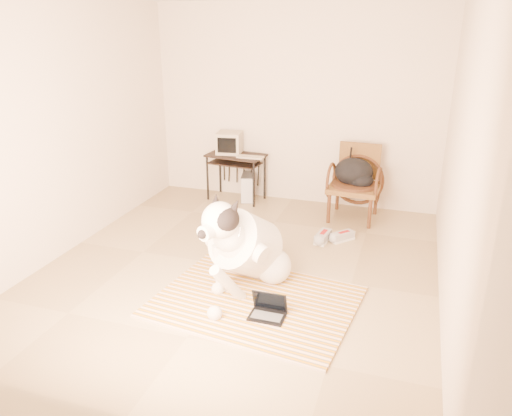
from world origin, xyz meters
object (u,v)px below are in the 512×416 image
at_px(dog, 246,247).
at_px(crt_monitor, 229,143).
at_px(rattan_chair, 355,182).
at_px(laptop, 268,310).
at_px(pc_tower, 248,187).
at_px(backpack, 355,173).
at_px(computer_desk, 236,161).

xyz_separation_m(dog, crt_monitor, (-1.08, 2.40, 0.40)).
relative_size(crt_monitor, rattan_chair, 0.40).
bearing_deg(laptop, dog, 128.21).
bearing_deg(crt_monitor, dog, -65.84).
relative_size(crt_monitor, pc_tower, 0.87).
bearing_deg(dog, backpack, 70.90).
relative_size(dog, laptop, 4.67).
xyz_separation_m(computer_desk, rattan_chair, (1.72, -0.16, -0.10)).
bearing_deg(laptop, pc_tower, 112.14).
height_order(laptop, pc_tower, pc_tower).
xyz_separation_m(laptop, crt_monitor, (-1.44, 2.87, 0.75)).
distance_m(laptop, computer_desk, 3.15).
height_order(dog, backpack, dog).
relative_size(dog, computer_desk, 1.72).
distance_m(dog, pc_tower, 2.54).
relative_size(computer_desk, crt_monitor, 2.25).
bearing_deg(backpack, pc_tower, 171.23).
bearing_deg(crt_monitor, rattan_chair, -6.88).
relative_size(computer_desk, pc_tower, 1.96).
bearing_deg(rattan_chair, dog, -109.08).
relative_size(rattan_chair, backpack, 1.88).
bearing_deg(pc_tower, backpack, -8.77).
bearing_deg(rattan_chair, backpack, -106.35).
distance_m(rattan_chair, backpack, 0.13).
bearing_deg(pc_tower, crt_monitor, 179.55).
xyz_separation_m(pc_tower, rattan_chair, (1.55, -0.22, 0.29)).
distance_m(pc_tower, rattan_chair, 1.59).
height_order(crt_monitor, rattan_chair, crt_monitor).
bearing_deg(computer_desk, pc_tower, 18.14).
relative_size(crt_monitor, backpack, 0.75).
bearing_deg(crt_monitor, computer_desk, -26.43).
bearing_deg(backpack, computer_desk, 173.85).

